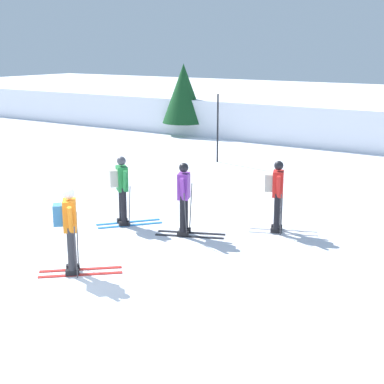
{
  "coord_description": "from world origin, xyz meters",
  "views": [
    {
      "loc": [
        7.37,
        -7.05,
        4.29
      ],
      "look_at": [
        0.05,
        4.08,
        0.9
      ],
      "focal_mm": 54.01,
      "sensor_mm": 36.0,
      "label": 1
    }
  ],
  "objects_px": {
    "skier_orange": "(69,226)",
    "skier_purple": "(184,197)",
    "skier_red": "(277,193)",
    "trail_marker_pole": "(218,128)",
    "skier_green": "(121,187)",
    "conifer_far_left": "(184,93)"
  },
  "relations": [
    {
      "from": "skier_red",
      "to": "skier_orange",
      "type": "xyz_separation_m",
      "value": [
        -2.19,
        -4.53,
        0.0
      ]
    },
    {
      "from": "skier_green",
      "to": "skier_purple",
      "type": "xyz_separation_m",
      "value": [
        1.71,
        0.2,
        -0.04
      ]
    },
    {
      "from": "skier_green",
      "to": "conifer_far_left",
      "type": "distance_m",
      "value": 14.87
    },
    {
      "from": "skier_green",
      "to": "skier_purple",
      "type": "relative_size",
      "value": 1.0
    },
    {
      "from": "skier_red",
      "to": "skier_green",
      "type": "xyz_separation_m",
      "value": [
        -3.39,
        -1.59,
        -0.0
      ]
    },
    {
      "from": "trail_marker_pole",
      "to": "conifer_far_left",
      "type": "height_order",
      "value": "conifer_far_left"
    },
    {
      "from": "skier_purple",
      "to": "conifer_far_left",
      "type": "bearing_deg",
      "value": 124.17
    },
    {
      "from": "skier_green",
      "to": "skier_orange",
      "type": "xyz_separation_m",
      "value": [
        1.19,
        -2.95,
        0.0
      ]
    },
    {
      "from": "skier_red",
      "to": "skier_orange",
      "type": "bearing_deg",
      "value": -115.84
    },
    {
      "from": "skier_red",
      "to": "skier_purple",
      "type": "bearing_deg",
      "value": -140.45
    },
    {
      "from": "trail_marker_pole",
      "to": "conifer_far_left",
      "type": "distance_m",
      "value": 7.05
    },
    {
      "from": "skier_orange",
      "to": "trail_marker_pole",
      "type": "distance_m",
      "value": 11.5
    },
    {
      "from": "conifer_far_left",
      "to": "skier_orange",
      "type": "bearing_deg",
      "value": -62.84
    },
    {
      "from": "skier_purple",
      "to": "conifer_far_left",
      "type": "relative_size",
      "value": 0.5
    },
    {
      "from": "skier_red",
      "to": "conifer_far_left",
      "type": "relative_size",
      "value": 0.5
    },
    {
      "from": "trail_marker_pole",
      "to": "conifer_far_left",
      "type": "xyz_separation_m",
      "value": [
        -4.92,
        4.99,
        0.74
      ]
    },
    {
      "from": "conifer_far_left",
      "to": "trail_marker_pole",
      "type": "bearing_deg",
      "value": -45.42
    },
    {
      "from": "skier_purple",
      "to": "trail_marker_pole",
      "type": "relative_size",
      "value": 0.67
    },
    {
      "from": "skier_orange",
      "to": "skier_purple",
      "type": "bearing_deg",
      "value": 80.66
    },
    {
      "from": "skier_red",
      "to": "conifer_far_left",
      "type": "distance_m",
      "value": 15.53
    },
    {
      "from": "skier_red",
      "to": "trail_marker_pole",
      "type": "height_order",
      "value": "trail_marker_pole"
    },
    {
      "from": "skier_green",
      "to": "skier_orange",
      "type": "height_order",
      "value": "same"
    }
  ]
}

